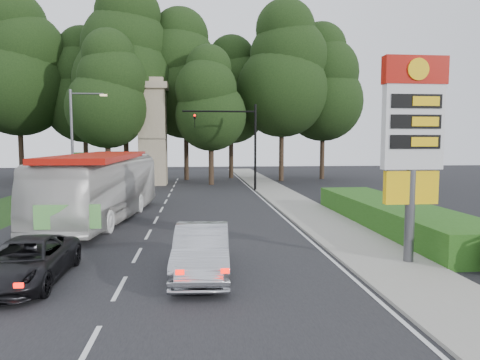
{
  "coord_description": "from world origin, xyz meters",
  "views": [
    {
      "loc": [
        2.19,
        -11.4,
        4.09
      ],
      "look_at": [
        4.3,
        9.77,
        2.2
      ],
      "focal_mm": 32.0,
      "sensor_mm": 36.0,
      "label": 1
    }
  ],
  "objects": [
    {
      "name": "transit_bus",
      "position": [
        -2.76,
        11.36,
        1.74
      ],
      "size": [
        4.22,
        12.71,
        3.47
      ],
      "primitive_type": "imported",
      "rotation": [
        0.0,
        0.0,
        -0.11
      ],
      "color": "silver",
      "rests_on": "ground"
    },
    {
      "name": "tree_far_east",
      "position": [
        16.0,
        35.0,
        10.35
      ],
      "size": [
        8.68,
        8.68,
        17.05
      ],
      "color": "#2D2116",
      "rests_on": "ground"
    },
    {
      "name": "ground",
      "position": [
        0.0,
        0.0,
        0.0
      ],
      "size": [
        120.0,
        120.0,
        0.0
      ],
      "primitive_type": "plane",
      "color": "black",
      "rests_on": "ground"
    },
    {
      "name": "tree_west_mid",
      "position": [
        -16.0,
        35.0,
        11.69
      ],
      "size": [
        9.8,
        9.8,
        19.25
      ],
      "color": "#2D2116",
      "rests_on": "ground"
    },
    {
      "name": "streetlight_signs",
      "position": [
        -6.99,
        22.01,
        4.44
      ],
      "size": [
        2.75,
        0.98,
        8.0
      ],
      "color": "#59595E",
      "rests_on": "ground"
    },
    {
      "name": "traffic_signal_mast",
      "position": [
        5.68,
        24.0,
        4.67
      ],
      "size": [
        6.1,
        0.35,
        7.2
      ],
      "color": "black",
      "rests_on": "ground"
    },
    {
      "name": "tree_center_right",
      "position": [
        1.0,
        35.0,
        11.02
      ],
      "size": [
        9.24,
        9.24,
        18.15
      ],
      "color": "#2D2116",
      "rests_on": "ground"
    },
    {
      "name": "tree_monument_left",
      "position": [
        -6.0,
        29.0,
        8.68
      ],
      "size": [
        7.28,
        7.28,
        14.3
      ],
      "color": "#2D2116",
      "rests_on": "ground"
    },
    {
      "name": "grass_verge_left",
      "position": [
        -9.5,
        18.0,
        0.01
      ],
      "size": [
        5.0,
        50.0,
        0.02
      ],
      "primitive_type": "cube",
      "color": "#193814",
      "rests_on": "ground"
    },
    {
      "name": "hedge",
      "position": [
        11.5,
        8.0,
        0.6
      ],
      "size": [
        3.0,
        14.0,
        1.2
      ],
      "primitive_type": "cube",
      "color": "#245015",
      "rests_on": "ground"
    },
    {
      "name": "tree_center_left",
      "position": [
        -5.0,
        33.0,
        12.02
      ],
      "size": [
        10.08,
        10.08,
        19.8
      ],
      "color": "#2D2116",
      "rests_on": "ground"
    },
    {
      "name": "tree_east_near",
      "position": [
        6.0,
        37.0,
        9.68
      ],
      "size": [
        8.12,
        8.12,
        15.95
      ],
      "color": "#2D2116",
      "rests_on": "ground"
    },
    {
      "name": "tree_monument_right",
      "position": [
        3.5,
        29.5,
        8.01
      ],
      "size": [
        6.72,
        6.72,
        13.2
      ],
      "color": "#2D2116",
      "rests_on": "ground"
    },
    {
      "name": "road_surface",
      "position": [
        0.0,
        12.0,
        0.01
      ],
      "size": [
        14.0,
        80.0,
        0.02
      ],
      "primitive_type": "cube",
      "color": "black",
      "rests_on": "ground"
    },
    {
      "name": "gas_station_pylon",
      "position": [
        9.2,
        1.99,
        4.45
      ],
      "size": [
        2.1,
        0.45,
        6.85
      ],
      "color": "#59595E",
      "rests_on": "ground"
    },
    {
      "name": "monument",
      "position": [
        -2.0,
        30.0,
        5.1
      ],
      "size": [
        3.0,
        3.0,
        10.05
      ],
      "color": "gray",
      "rests_on": "ground"
    },
    {
      "name": "sidewalk_right",
      "position": [
        8.5,
        12.0,
        0.06
      ],
      "size": [
        3.0,
        80.0,
        0.12
      ],
      "primitive_type": "cube",
      "color": "gray",
      "rests_on": "ground"
    },
    {
      "name": "sedan_silver",
      "position": [
        2.3,
        1.51,
        0.77
      ],
      "size": [
        1.81,
        4.72,
        1.53
      ],
      "primitive_type": "imported",
      "rotation": [
        0.0,
        0.0,
        -0.04
      ],
      "color": "#ADAFB5",
      "rests_on": "ground"
    },
    {
      "name": "tree_west_near",
      "position": [
        -10.0,
        37.0,
        10.02
      ],
      "size": [
        8.4,
        8.4,
        16.5
      ],
      "color": "#2D2116",
      "rests_on": "ground"
    },
    {
      "name": "tree_east_mid",
      "position": [
        11.0,
        33.0,
        11.35
      ],
      "size": [
        9.52,
        9.52,
        18.7
      ],
      "color": "#2D2116",
      "rests_on": "ground"
    },
    {
      "name": "suv_charcoal",
      "position": [
        -2.8,
        1.29,
        0.64
      ],
      "size": [
        2.14,
        4.62,
        1.28
      ],
      "primitive_type": "imported",
      "rotation": [
        0.0,
        0.0,
        0.0
      ],
      "color": "black",
      "rests_on": "ground"
    }
  ]
}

